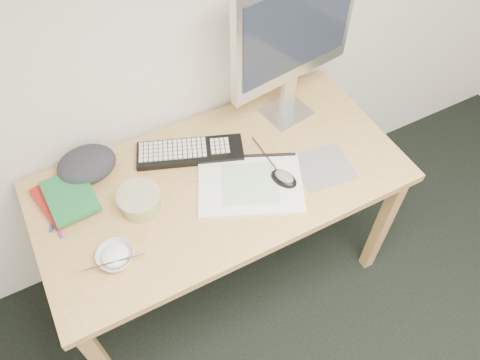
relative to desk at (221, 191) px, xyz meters
The scene contains 18 objects.
desk is the anchor object (origin of this frame).
mousepad 0.41m from the desk, 19.86° to the right, with size 0.21×0.19×0.00m, color gray.
sketchpad 0.15m from the desk, 43.77° to the right, with size 0.39×0.28×0.01m, color white.
keyboard 0.20m from the desk, 107.14° to the left, with size 0.42×0.13×0.02m, color black.
monitor 0.65m from the desk, 25.17° to the left, with size 0.54×0.19×0.63m.
mouse 0.26m from the desk, 31.27° to the right, with size 0.07×0.11×0.04m, color black.
rice_bowl 0.49m from the desk, 162.49° to the right, with size 0.13×0.13×0.04m, color white.
chopsticks 0.52m from the desk, 159.54° to the right, with size 0.02×0.02×0.20m, color #B0AFB2.
fruit_tub 0.34m from the desk, behind, with size 0.16×0.16×0.08m, color #DAD54C.
book_red 0.59m from the desk, 162.20° to the left, with size 0.16×0.22×0.02m, color maroon.
book_green 0.56m from the desk, 163.12° to the left, with size 0.16×0.22×0.02m, color #1C7238.
cloth_lump 0.52m from the desk, 147.96° to the left, with size 0.19×0.16×0.08m, color #292C31.
pencil_pink 0.10m from the desk, 168.07° to the left, with size 0.01×0.01×0.19m, color pink.
pencil_tan 0.12m from the desk, 30.94° to the left, with size 0.01×0.01×0.20m, color #A38C56.
pencil_black 0.13m from the desk, ahead, with size 0.01×0.01×0.19m, color black.
marker_blue 0.62m from the desk, 168.79° to the left, with size 0.01×0.01×0.12m, color #1D3A9E.
marker_orange 0.56m from the desk, 166.29° to the left, with size 0.01×0.01×0.12m, color orange.
marker_purple 0.61m from the desk, behind, with size 0.01×0.01×0.12m, color #7B2792.
Camera 1 is at (-0.75, 0.43, 2.15)m, focal length 35.00 mm.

